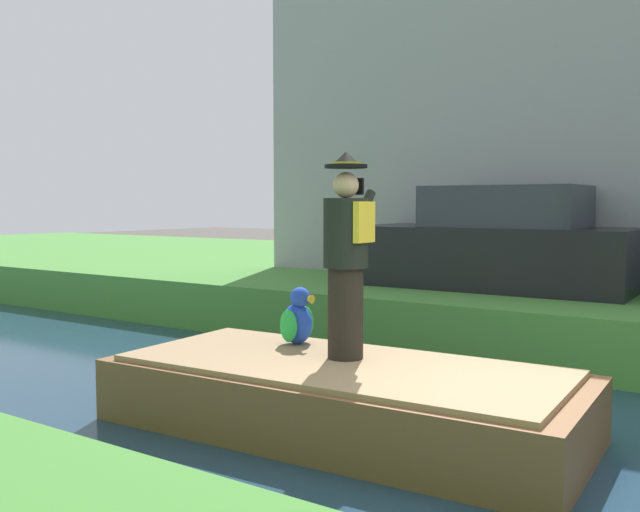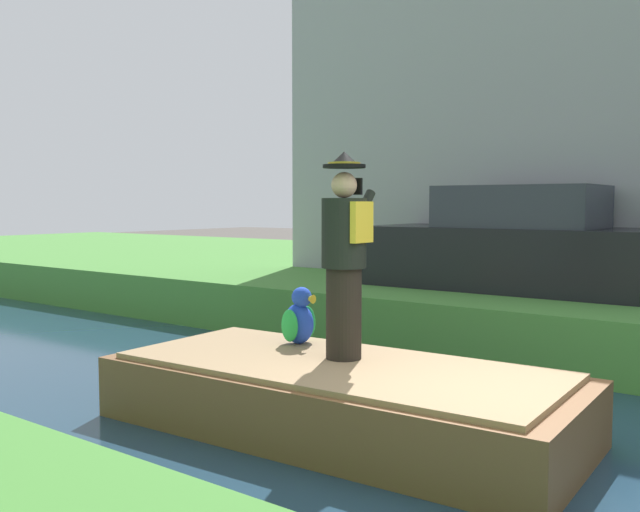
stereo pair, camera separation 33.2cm
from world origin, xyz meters
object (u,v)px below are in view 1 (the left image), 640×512
Objects in this scene: person_pirate at (347,256)px; parked_car_dark at (495,245)px; boat at (341,397)px; parrot_plush at (298,319)px.

parked_car_dark is (4.73, 0.37, -0.15)m from person_pirate.
person_pirate is 4.75m from parked_car_dark.
parrot_plush reaches higher than boat.
boat is 5.04m from parked_car_dark.
person_pirate is 1.04m from parrot_plush.
person_pirate is 0.46× the size of parked_car_dark.
parrot_plush is (0.27, 0.74, -0.68)m from person_pirate.
parrot_plush is 4.51m from parked_car_dark.
boat is at bearing -176.76° from person_pirate.
boat is 2.32× the size of person_pirate.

